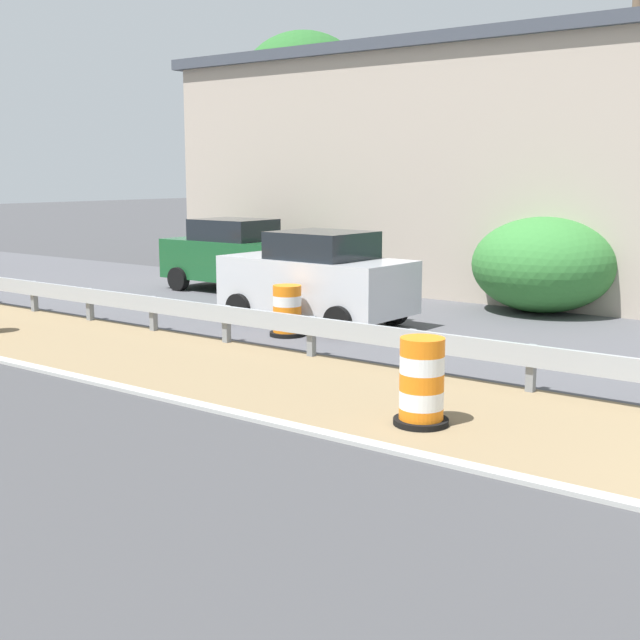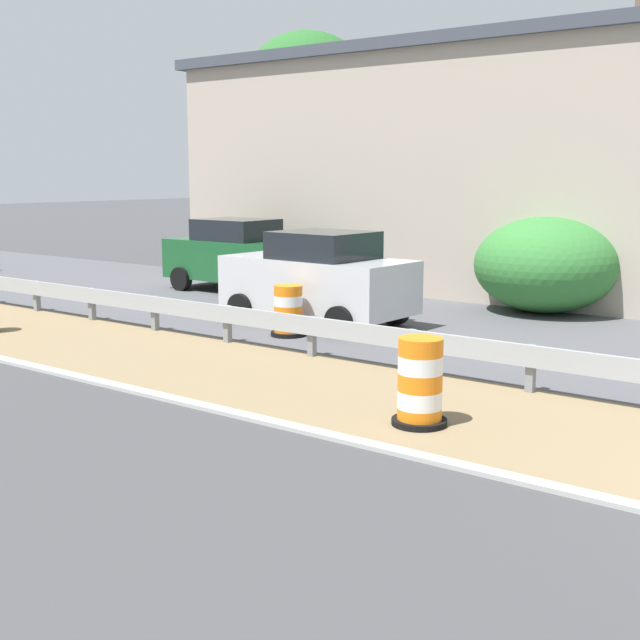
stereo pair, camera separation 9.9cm
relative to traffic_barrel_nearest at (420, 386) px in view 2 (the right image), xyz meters
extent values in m
cube|color=slate|center=(2.38, -0.45, -0.16)|extent=(0.12, 0.12, 0.70)
cube|color=slate|center=(2.38, 1.56, -0.16)|extent=(0.12, 0.12, 0.70)
cube|color=slate|center=(2.38, 3.57, -0.16)|extent=(0.12, 0.12, 0.70)
cube|color=slate|center=(2.38, 5.59, -0.16)|extent=(0.12, 0.12, 0.70)
cube|color=slate|center=(2.38, 7.60, -0.16)|extent=(0.12, 0.12, 0.70)
cube|color=slate|center=(2.38, 9.61, -0.16)|extent=(0.12, 0.12, 0.70)
cube|color=slate|center=(2.38, 11.63, -0.16)|extent=(0.12, 0.12, 0.70)
cylinder|color=orange|center=(0.00, 0.00, -0.40)|extent=(0.56, 0.56, 0.22)
cylinder|color=white|center=(0.00, 0.00, -0.17)|extent=(0.56, 0.56, 0.22)
cylinder|color=orange|center=(0.00, 0.00, 0.05)|extent=(0.56, 0.56, 0.22)
cylinder|color=white|center=(0.00, 0.00, 0.28)|extent=(0.56, 0.56, 0.22)
cylinder|color=orange|center=(0.00, 0.00, 0.50)|extent=(0.56, 0.56, 0.22)
cylinder|color=black|center=(0.00, 0.00, -0.47)|extent=(0.71, 0.71, 0.08)
cylinder|color=orange|center=(3.57, 5.08, -0.41)|extent=(0.56, 0.56, 0.20)
cylinder|color=white|center=(3.57, 5.08, -0.21)|extent=(0.56, 0.56, 0.20)
cylinder|color=orange|center=(3.57, 5.08, -0.01)|extent=(0.56, 0.56, 0.20)
cylinder|color=white|center=(3.57, 5.08, 0.19)|extent=(0.56, 0.56, 0.20)
cylinder|color=orange|center=(3.57, 5.08, 0.39)|extent=(0.56, 0.56, 0.20)
cylinder|color=black|center=(3.57, 5.08, -0.47)|extent=(0.70, 0.70, 0.08)
cube|color=silver|center=(4.93, 5.40, 0.35)|extent=(2.00, 4.09, 1.08)
cube|color=black|center=(4.93, 5.24, 1.17)|extent=(1.74, 1.91, 0.56)
cylinder|color=black|center=(4.05, 6.76, -0.19)|extent=(0.24, 0.65, 0.64)
cylinder|color=black|center=(5.91, 6.70, -0.19)|extent=(0.24, 0.65, 0.64)
cylinder|color=black|center=(3.96, 4.10, -0.19)|extent=(0.24, 0.65, 0.64)
cylinder|color=black|center=(5.82, 4.04, -0.19)|extent=(0.24, 0.65, 0.64)
cube|color=#195128|center=(7.67, 10.08, 0.34)|extent=(1.77, 4.28, 1.06)
cube|color=black|center=(7.67, 10.25, 1.15)|extent=(1.59, 1.97, 0.56)
cylinder|color=black|center=(8.55, 8.67, -0.19)|extent=(0.22, 0.64, 0.64)
cylinder|color=black|center=(6.80, 8.66, -0.19)|extent=(0.22, 0.64, 0.64)
cylinder|color=black|center=(8.55, 11.49, -0.19)|extent=(0.22, 0.64, 0.64)
cylinder|color=black|center=(6.79, 11.49, -0.19)|extent=(0.22, 0.64, 0.64)
cube|color=#AD9E8E|center=(14.04, 6.33, 2.60)|extent=(8.97, 15.22, 6.21)
cube|color=#3D424C|center=(14.04, 6.33, 5.85)|extent=(9.33, 15.83, 0.30)
cylinder|color=brown|center=(10.13, 0.71, 3.90)|extent=(0.24, 0.24, 8.82)
ellipsoid|color=#337533|center=(9.33, 2.23, 0.58)|extent=(3.24, 3.24, 2.18)
cylinder|color=#4C3D2D|center=(13.95, 12.74, 1.53)|extent=(0.36, 0.36, 4.09)
ellipsoid|color=#286028|center=(13.95, 12.74, 5.33)|extent=(4.38, 4.38, 3.94)
camera|label=1|loc=(-8.98, -5.13, 2.63)|focal=47.16mm
camera|label=2|loc=(-8.92, -5.21, 2.63)|focal=47.16mm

